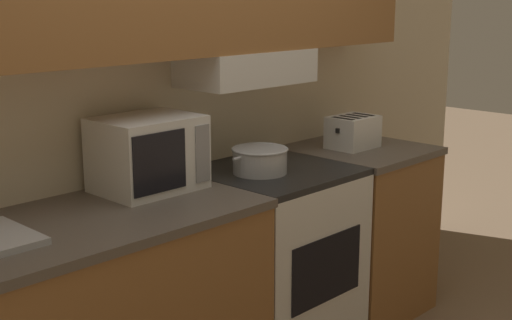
# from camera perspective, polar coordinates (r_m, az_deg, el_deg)

# --- Properties ---
(wall_back) EXTENTS (5.26, 0.38, 2.55)m
(wall_back) POSITION_cam_1_polar(r_m,az_deg,el_deg) (3.20, -7.39, 8.47)
(wall_back) COLOR beige
(wall_back) RESTS_ON ground_plane
(lower_counter_right_stub) EXTENTS (0.66, 0.70, 0.93)m
(lower_counter_right_stub) POSITION_cam_1_polar(r_m,az_deg,el_deg) (4.01, 8.02, -5.45)
(lower_counter_right_stub) COLOR #936033
(lower_counter_right_stub) RESTS_ON ground_plane
(stove_range) EXTENTS (0.69, 0.68, 0.93)m
(stove_range) POSITION_cam_1_polar(r_m,az_deg,el_deg) (3.51, 1.33, -8.08)
(stove_range) COLOR silver
(stove_range) RESTS_ON ground_plane
(cooking_pot) EXTENTS (0.34, 0.26, 0.12)m
(cooking_pot) POSITION_cam_1_polar(r_m,az_deg,el_deg) (3.28, 0.31, 0.04)
(cooking_pot) COLOR #B7BABF
(cooking_pot) RESTS_ON stove_range
(microwave) EXTENTS (0.42, 0.33, 0.31)m
(microwave) POSITION_cam_1_polar(r_m,az_deg,el_deg) (3.02, -8.65, 0.51)
(microwave) COLOR silver
(microwave) RESTS_ON lower_counter_main
(toaster) EXTENTS (0.27, 0.20, 0.17)m
(toaster) POSITION_cam_1_polar(r_m,az_deg,el_deg) (3.86, 7.76, 2.26)
(toaster) COLOR silver
(toaster) RESTS_ON lower_counter_right_stub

